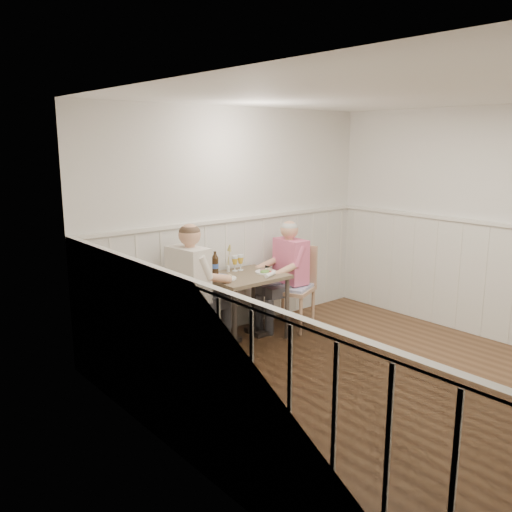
# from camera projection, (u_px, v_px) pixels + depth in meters

# --- Properties ---
(ground_plane) EXTENTS (4.50, 4.50, 0.00)m
(ground_plane) POSITION_uv_depth(u_px,v_px,m) (386.00, 390.00, 4.92)
(ground_plane) COLOR #442A19
(room_shell) EXTENTS (4.04, 4.54, 2.60)m
(room_shell) POSITION_uv_depth(u_px,v_px,m) (395.00, 225.00, 4.60)
(room_shell) COLOR silver
(room_shell) RESTS_ON ground
(wainscot) EXTENTS (4.00, 4.49, 1.34)m
(wainscot) POSITION_uv_depth(u_px,v_px,m) (332.00, 300.00, 5.30)
(wainscot) COLOR silver
(wainscot) RESTS_ON ground
(dining_table) EXTENTS (0.85, 0.70, 0.75)m
(dining_table) POSITION_uv_depth(u_px,v_px,m) (245.00, 284.00, 6.06)
(dining_table) COLOR brown
(dining_table) RESTS_ON ground
(chair_right) EXTENTS (0.62, 0.62, 0.99)m
(chair_right) POSITION_uv_depth(u_px,v_px,m) (294.00, 284.00, 6.50)
(chair_right) COLOR #9D7E65
(chair_right) RESTS_ON ground
(chair_left) EXTENTS (0.48, 0.48, 0.88)m
(chair_left) POSITION_uv_depth(u_px,v_px,m) (187.00, 311.00, 5.66)
(chair_left) COLOR #9D7E65
(chair_left) RESTS_ON ground
(man_in_pink) EXTENTS (0.63, 0.44, 1.32)m
(man_in_pink) POSITION_uv_depth(u_px,v_px,m) (288.00, 282.00, 6.49)
(man_in_pink) COLOR #3F3F47
(man_in_pink) RESTS_ON ground
(diner_cream) EXTENTS (0.70, 0.49, 1.42)m
(diner_cream) POSITION_uv_depth(u_px,v_px,m) (192.00, 300.00, 5.64)
(diner_cream) COLOR #3F3F47
(diner_cream) RESTS_ON ground
(plate_man) EXTENTS (0.24, 0.24, 0.06)m
(plate_man) POSITION_uv_depth(u_px,v_px,m) (266.00, 271.00, 6.14)
(plate_man) COLOR white
(plate_man) RESTS_ON dining_table
(plate_diner) EXTENTS (0.24, 0.24, 0.06)m
(plate_diner) POSITION_uv_depth(u_px,v_px,m) (225.00, 278.00, 5.85)
(plate_diner) COLOR white
(plate_diner) RESTS_ON dining_table
(beer_glass_a) EXTENTS (0.07, 0.07, 0.19)m
(beer_glass_a) POSITION_uv_depth(u_px,v_px,m) (240.00, 260.00, 6.23)
(beer_glass_a) COLOR silver
(beer_glass_a) RESTS_ON dining_table
(beer_glass_b) EXTENTS (0.07, 0.07, 0.18)m
(beer_glass_b) POSITION_uv_depth(u_px,v_px,m) (235.00, 261.00, 6.20)
(beer_glass_b) COLOR silver
(beer_glass_b) RESTS_ON dining_table
(beer_bottle) EXTENTS (0.08, 0.08, 0.27)m
(beer_bottle) POSITION_uv_depth(u_px,v_px,m) (215.00, 264.00, 6.02)
(beer_bottle) COLOR black
(beer_bottle) RESTS_ON dining_table
(rolled_napkin) EXTENTS (0.19, 0.11, 0.04)m
(rolled_napkin) POSITION_uv_depth(u_px,v_px,m) (270.00, 275.00, 5.97)
(rolled_napkin) COLOR white
(rolled_napkin) RESTS_ON dining_table
(grass_vase) EXTENTS (0.04, 0.04, 0.33)m
(grass_vase) POSITION_uv_depth(u_px,v_px,m) (228.00, 259.00, 6.16)
(grass_vase) COLOR silver
(grass_vase) RESTS_ON dining_table
(gingham_mat) EXTENTS (0.32, 0.29, 0.01)m
(gingham_mat) POSITION_uv_depth(u_px,v_px,m) (215.00, 276.00, 5.98)
(gingham_mat) COLOR #4F599F
(gingham_mat) RESTS_ON dining_table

